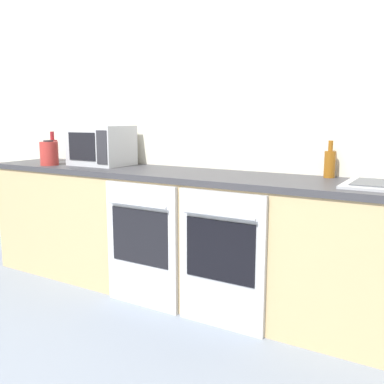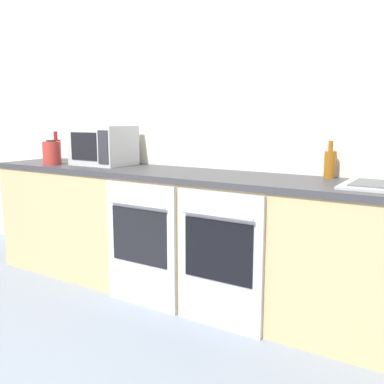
{
  "view_description": "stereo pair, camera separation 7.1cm",
  "coord_description": "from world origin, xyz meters",
  "views": [
    {
      "loc": [
        1.59,
        -0.85,
        1.26
      ],
      "look_at": [
        0.09,
        1.65,
        0.76
      ],
      "focal_mm": 40.0,
      "sensor_mm": 36.0,
      "label": 1
    },
    {
      "loc": [
        1.65,
        -0.82,
        1.26
      ],
      "look_at": [
        0.09,
        1.65,
        0.76
      ],
      "focal_mm": 40.0,
      "sensor_mm": 36.0,
      "label": 2
    }
  ],
  "objects": [
    {
      "name": "wall_back",
      "position": [
        0.0,
        1.97,
        1.3
      ],
      "size": [
        10.0,
        0.06,
        2.6
      ],
      "color": "silver",
      "rests_on": "ground_plane"
    },
    {
      "name": "counter_back",
      "position": [
        0.0,
        1.65,
        0.45
      ],
      "size": [
        3.35,
        0.61,
        0.9
      ],
      "color": "tan",
      "rests_on": "ground_plane"
    },
    {
      "name": "oven_left",
      "position": [
        -0.13,
        1.34,
        0.43
      ],
      "size": [
        0.57,
        0.06,
        0.85
      ],
      "color": "silver",
      "rests_on": "ground_plane"
    },
    {
      "name": "oven_right",
      "position": [
        0.47,
        1.34,
        0.43
      ],
      "size": [
        0.57,
        0.06,
        0.85
      ],
      "color": "#B7BABF",
      "rests_on": "ground_plane"
    },
    {
      "name": "microwave",
      "position": [
        -0.79,
        1.7,
        1.06
      ],
      "size": [
        0.45,
        0.35,
        0.31
      ],
      "color": "#B7BABF",
      "rests_on": "counter_back"
    },
    {
      "name": "bottle_red",
      "position": [
        -1.38,
        1.73,
        1.0
      ],
      "size": [
        0.08,
        0.08,
        0.26
      ],
      "color": "maroon",
      "rests_on": "counter_back"
    },
    {
      "name": "bottle_amber",
      "position": [
        0.96,
        1.87,
        0.99
      ],
      "size": [
        0.07,
        0.07,
        0.23
      ],
      "color": "#8C5114",
      "rests_on": "counter_back"
    },
    {
      "name": "kettle",
      "position": [
        -1.15,
        1.48,
        1.0
      ],
      "size": [
        0.14,
        0.14,
        0.2
      ],
      "color": "#B2332D",
      "rests_on": "counter_back"
    }
  ]
}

